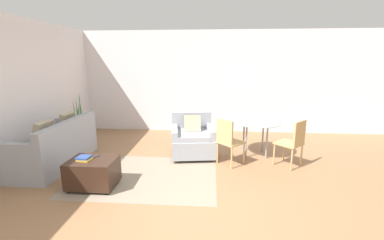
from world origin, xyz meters
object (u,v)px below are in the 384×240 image
dining_table (256,125)px  dining_chair_near_right (294,140)px  dining_chair_near_left (228,139)px  tv_remote_secondary (95,156)px  couch (54,149)px  armchair (193,139)px  potted_plant (80,132)px  ottoman (93,172)px  tv_remote_primary (83,156)px  book_stack (84,158)px

dining_table → dining_chair_near_right: size_ratio=1.18×
dining_chair_near_left → tv_remote_secondary: bearing=-156.9°
couch → armchair: 2.69m
couch → potted_plant: (-0.15, 1.28, -0.02)m
ottoman → tv_remote_primary: (-0.19, 0.11, 0.21)m
tv_remote_primary → book_stack: bearing=-57.4°
couch → tv_remote_secondary: (1.14, -0.70, 0.15)m
couch → dining_chair_near_left: couch is taller
tv_remote_primary → tv_remote_secondary: size_ratio=1.10×
dining_chair_near_right → dining_table: bearing=135.0°
book_stack → potted_plant: bearing=119.1°
book_stack → potted_plant: size_ratio=0.19×
book_stack → dining_chair_near_right: 3.63m
potted_plant → dining_chair_near_left: 3.62m
couch → dining_chair_near_right: (4.50, 0.22, 0.21)m
dining_chair_near_right → dining_chair_near_left: bearing=180.0°
couch → dining_table: 4.00m
book_stack → dining_chair_near_right: dining_chair_near_right is taller
dining_table → book_stack: bearing=-149.7°
armchair → dining_table: 1.35m
couch → dining_chair_near_right: couch is taller
couch → tv_remote_secondary: bearing=-31.6°
tv_remote_secondary → dining_chair_near_left: bearing=23.1°
armchair → potted_plant: bearing=168.1°
ottoman → dining_chair_near_right: 3.53m
tv_remote_secondary → ottoman: bearing=-88.6°
armchair → tv_remote_primary: bearing=-139.3°
ottoman → book_stack: bearing=-167.6°
book_stack → dining_chair_near_left: 2.51m
couch → ottoman: 1.41m
ottoman → dining_chair_near_left: size_ratio=0.79×
ottoman → couch: bearing=144.1°
book_stack → dining_chair_near_left: dining_chair_near_left is taller
tv_remote_secondary → dining_chair_near_right: dining_chair_near_right is taller
book_stack → dining_table: size_ratio=0.22×
armchair → ottoman: (-1.45, -1.52, -0.10)m
tv_remote_primary → dining_chair_near_left: (2.35, 0.94, 0.06)m
tv_remote_secondary → dining_chair_near_left: (2.16, 0.92, 0.06)m
couch → book_stack: bearing=-39.4°
book_stack → potted_plant: potted_plant is taller
potted_plant → dining_table: size_ratio=1.20×
dining_chair_near_left → tv_remote_primary: bearing=-158.2°
couch → dining_chair_near_left: 3.32m
tv_remote_primary → tv_remote_secondary: 0.19m
book_stack → tv_remote_secondary: bearing=55.2°
couch → armchair: size_ratio=1.87×
armchair → potted_plant: size_ratio=0.80×
dining_chair_near_left → armchair: bearing=146.1°
ottoman → potted_plant: (-1.29, 2.11, 0.04)m
tv_remote_primary → dining_table: 3.34m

